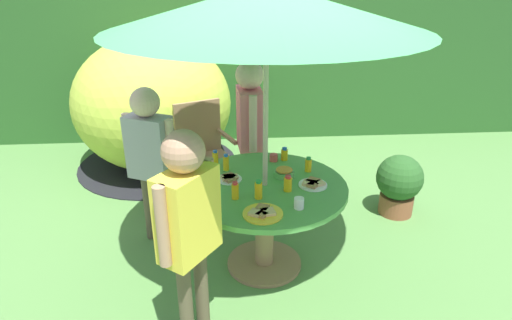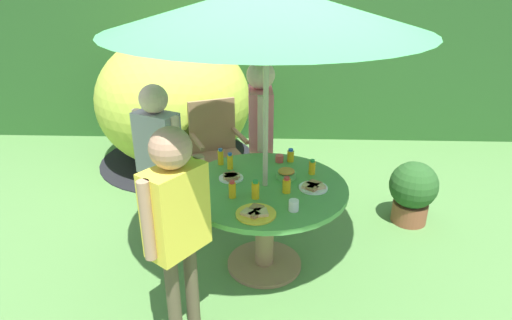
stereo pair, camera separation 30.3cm
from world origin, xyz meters
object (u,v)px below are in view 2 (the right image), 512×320
patio_umbrella (267,8)px  juice_bottle_far_right (312,167)px  juice_bottle_near_right (221,157)px  juice_bottle_mid_left (291,156)px  dome_tent (174,101)px  juice_bottle_center_back (232,190)px  cup_far (279,158)px  juice_bottle_mid_right (230,161)px  potted_plant (413,190)px  snack_bowl (286,174)px  child_in_grey_shirt (158,143)px  juice_bottle_back_edge (287,185)px  juice_bottle_near_left (255,190)px  plate_far_left (313,187)px  child_in_pink_shirt (260,120)px  wooden_chair (216,146)px  cup_near (294,205)px  child_in_yellow_shirt (176,210)px  plate_center_front (231,177)px  plate_front_edge (256,213)px  garden_table (265,206)px

patio_umbrella → juice_bottle_far_right: size_ratio=17.57×
juice_bottle_near_right → juice_bottle_mid_left: juice_bottle_near_right is taller
dome_tent → juice_bottle_center_back: size_ratio=18.24×
patio_umbrella → cup_far: patio_umbrella is taller
juice_bottle_mid_right → cup_far: size_ratio=2.05×
potted_plant → snack_bowl: size_ratio=3.96×
child_in_grey_shirt → juice_bottle_back_edge: (1.01, -0.51, -0.09)m
child_in_grey_shirt → snack_bowl: child_in_grey_shirt is taller
juice_bottle_near_left → juice_bottle_mid_left: (0.26, 0.62, -0.01)m
plate_far_left → juice_bottle_near_left: juice_bottle_near_left is taller
snack_bowl → patio_umbrella: bearing=-141.6°
child_in_pink_shirt → juice_bottle_center_back: child_in_pink_shirt is taller
potted_plant → plate_far_left: plate_far_left is taller
dome_tent → juice_bottle_back_edge: size_ratio=19.70×
snack_bowl → juice_bottle_back_edge: bearing=-91.0°
juice_bottle_mid_left → dome_tent: bearing=129.1°
juice_bottle_mid_right → child_in_grey_shirt: bearing=166.2°
patio_umbrella → juice_bottle_near_left: size_ratio=15.39×
wooden_chair → juice_bottle_mid_left: size_ratio=9.07×
juice_bottle_near_left → juice_bottle_back_edge: 0.23m
patio_umbrella → cup_near: bearing=-61.3°
patio_umbrella → child_in_yellow_shirt: 1.32m
plate_far_left → cup_near: (-0.15, -0.31, 0.02)m
child_in_yellow_shirt → juice_bottle_mid_left: size_ratio=12.86×
child_in_yellow_shirt → juice_bottle_center_back: size_ratio=11.00×
juice_bottle_far_right → juice_bottle_back_edge: bearing=-123.4°
juice_bottle_center_back → child_in_pink_shirt: bearing=81.1°
child_in_yellow_shirt → cup_near: child_in_yellow_shirt is taller
wooden_chair → dome_tent: dome_tent is taller
juice_bottle_back_edge → plate_center_front: bearing=154.3°
child_in_grey_shirt → plate_front_edge: child_in_grey_shirt is taller
plate_far_left → juice_bottle_back_edge: 0.20m
dome_tent → potted_plant: dome_tent is taller
juice_bottle_mid_right → juice_bottle_back_edge: 0.56m
potted_plant → juice_bottle_back_edge: (-1.15, -0.79, 0.44)m
garden_table → child_in_yellow_shirt: size_ratio=0.86×
snack_bowl → child_in_grey_shirt: bearing=164.0°
juice_bottle_mid_left → cup_near: juice_bottle_mid_left is taller
potted_plant → cup_far: bearing=-166.9°
juice_bottle_center_back → child_in_yellow_shirt: bearing=-119.2°
dome_tent → juice_bottle_back_edge: 2.42m
garden_table → juice_bottle_far_right: bearing=30.0°
cup_near → wooden_chair: bearing=114.9°
potted_plant → cup_far: size_ratio=9.02×
child_in_yellow_shirt → plate_front_edge: (0.44, 0.27, -0.17)m
child_in_yellow_shirt → juice_bottle_center_back: 0.57m
child_in_yellow_shirt → juice_bottle_far_right: (0.84, 0.88, -0.13)m
child_in_grey_shirt → juice_bottle_mid_right: bearing=11.8°
plate_front_edge → cup_far: cup_far is taller
juice_bottle_center_back → garden_table: bearing=40.5°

